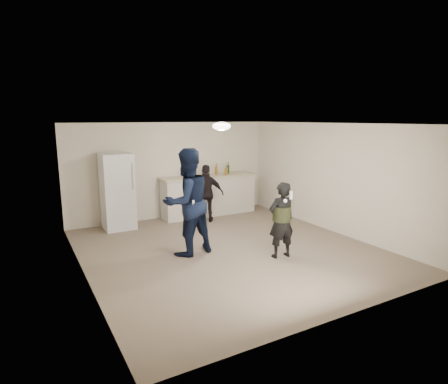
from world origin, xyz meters
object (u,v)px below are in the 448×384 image
man (187,202)px  counter (209,196)px  fridge (117,191)px  woman (281,220)px  shaker (189,175)px  spectator (207,193)px

man → counter: bearing=-135.6°
fridge → woman: size_ratio=1.24×
shaker → man: bearing=-114.6°
shaker → man: man is taller
fridge → spectator: size_ratio=1.23×
shaker → fridge: bearing=178.6°
counter → woman: size_ratio=1.79×
shaker → spectator: (0.28, -0.46, -0.44)m
fridge → shaker: bearing=-1.4°
shaker → counter: bearing=10.1°
counter → fridge: 2.50m
counter → man: size_ratio=1.26×
shaker → spectator: 0.70m
man → spectator: man is taller
counter → shaker: shaker is taller
spectator → fridge: bearing=19.9°
man → woman: 1.82m
counter → spectator: size_ratio=1.78×
spectator → man: bearing=87.7°
man → spectator: (1.36, 1.89, -0.30)m
counter → woman: (-0.26, -3.50, 0.20)m
spectator → counter: bearing=-88.6°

